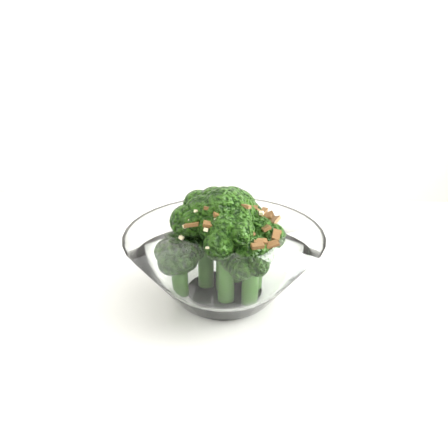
{
  "coord_description": "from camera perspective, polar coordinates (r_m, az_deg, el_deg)",
  "views": [
    {
      "loc": [
        -0.01,
        -0.35,
        1.03
      ],
      "look_at": [
        0.03,
        0.09,
        0.83
      ],
      "focal_mm": 40.0,
      "sensor_mm": 36.0,
      "label": 1
    }
  ],
  "objects": [
    {
      "name": "table",
      "position": [
        0.47,
        13.33,
        -23.64
      ],
      "size": [
        1.3,
        0.97,
        0.75
      ],
      "color": "white",
      "rests_on": "ground"
    },
    {
      "name": "broccoli_dish",
      "position": [
        0.49,
        0.1,
        -3.86
      ],
      "size": [
        0.19,
        0.19,
        0.12
      ],
      "color": "white",
      "rests_on": "table"
    }
  ]
}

